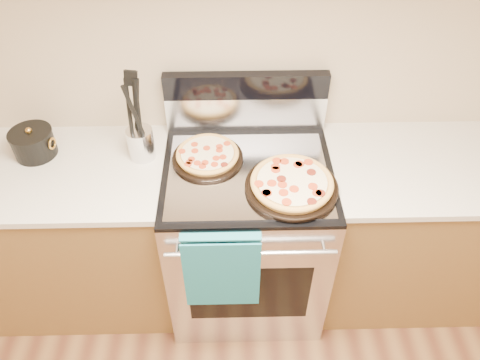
{
  "coord_description": "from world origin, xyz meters",
  "views": [
    {
      "loc": [
        -0.07,
        0.11,
        2.32
      ],
      "look_at": [
        -0.04,
        1.55,
        0.95
      ],
      "focal_mm": 35.0,
      "sensor_mm": 36.0,
      "label": 1
    }
  ],
  "objects_px": {
    "utensil_crock": "(141,143)",
    "saucepan": "(34,144)",
    "range_body": "(247,237)",
    "pepperoni_pizza_back": "(208,155)",
    "pepperoni_pizza_front": "(292,184)"
  },
  "relations": [
    {
      "from": "range_body",
      "to": "pepperoni_pizza_front",
      "type": "xyz_separation_m",
      "value": [
        0.18,
        -0.13,
        0.5
      ]
    },
    {
      "from": "utensil_crock",
      "to": "saucepan",
      "type": "xyz_separation_m",
      "value": [
        -0.5,
        0.03,
        -0.02
      ]
    },
    {
      "from": "pepperoni_pizza_back",
      "to": "pepperoni_pizza_front",
      "type": "height_order",
      "value": "pepperoni_pizza_front"
    },
    {
      "from": "saucepan",
      "to": "utensil_crock",
      "type": "bearing_deg",
      "value": -3.17
    },
    {
      "from": "pepperoni_pizza_front",
      "to": "pepperoni_pizza_back",
      "type": "bearing_deg",
      "value": 150.95
    },
    {
      "from": "range_body",
      "to": "pepperoni_pizza_back",
      "type": "relative_size",
      "value": 2.85
    },
    {
      "from": "range_body",
      "to": "pepperoni_pizza_back",
      "type": "height_order",
      "value": "pepperoni_pizza_back"
    },
    {
      "from": "range_body",
      "to": "utensil_crock",
      "type": "bearing_deg",
      "value": 166.31
    },
    {
      "from": "pepperoni_pizza_back",
      "to": "saucepan",
      "type": "distance_m",
      "value": 0.8
    },
    {
      "from": "range_body",
      "to": "pepperoni_pizza_front",
      "type": "bearing_deg",
      "value": -35.84
    },
    {
      "from": "range_body",
      "to": "saucepan",
      "type": "xyz_separation_m",
      "value": [
        -0.98,
        0.14,
        0.52
      ]
    },
    {
      "from": "utensil_crock",
      "to": "saucepan",
      "type": "distance_m",
      "value": 0.5
    },
    {
      "from": "pepperoni_pizza_front",
      "to": "utensil_crock",
      "type": "bearing_deg",
      "value": 159.49
    },
    {
      "from": "pepperoni_pizza_front",
      "to": "saucepan",
      "type": "xyz_separation_m",
      "value": [
        -1.16,
        0.27,
        0.02
      ]
    },
    {
      "from": "utensil_crock",
      "to": "pepperoni_pizza_front",
      "type": "bearing_deg",
      "value": -20.51
    }
  ]
}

